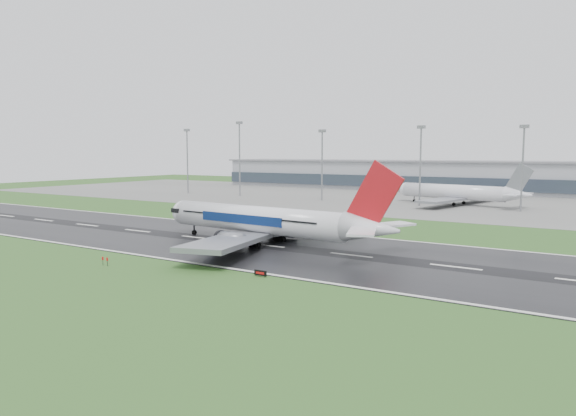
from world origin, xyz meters
The scene contains 12 objects.
ground centered at (0.00, 0.00, 0.00)m, with size 520.00×520.00×0.00m, color #28521E.
runway centered at (0.00, 0.00, 0.05)m, with size 400.00×45.00×0.10m, color black.
apron centered at (0.00, 125.00, 0.04)m, with size 400.00×130.00×0.08m, color slate.
terminal centered at (0.00, 185.00, 7.50)m, with size 240.00×36.00×15.00m, color gray.
main_airliner centered at (20.19, 1.32, 8.93)m, with size 59.84×56.99×17.67m, color white, non-canonical shape.
parked_airliner centered at (32.38, 111.45, 7.95)m, with size 53.72×50.01×15.75m, color silver, non-canonical shape.
runway_sign centered at (34.90, -23.56, 0.52)m, with size 2.30×0.26×1.04m, color black, non-canonical shape.
floodmast_0 centered at (-95.36, 100.00, 15.14)m, with size 0.64×0.64×30.29m, color gray.
floodmast_1 centered at (-63.26, 100.00, 16.44)m, with size 0.64×0.64×32.88m, color gray.
floodmast_2 centered at (-20.46, 100.00, 14.13)m, with size 0.64×0.64×28.26m, color gray.
floodmast_3 centered at (21.09, 100.00, 14.40)m, with size 0.64×0.64×28.80m, color gray.
floodmast_4 centered at (56.23, 100.00, 14.04)m, with size 0.64×0.64×28.09m, color gray.
Camera 1 is at (82.58, -91.36, 19.96)m, focal length 32.54 mm.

